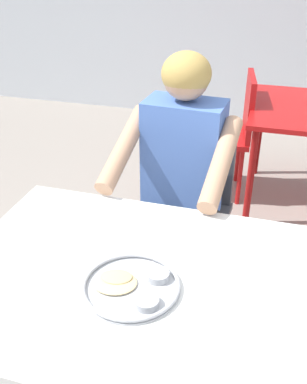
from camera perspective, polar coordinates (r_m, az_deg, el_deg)
The scene contains 5 objects.
table_foreground at distance 1.38m, azimuth -2.07°, elevation -13.35°, with size 1.14×0.84×0.75m.
thali_tray at distance 1.28m, azimuth -2.83°, elevation -12.12°, with size 0.28×0.28×0.03m.
chair_foreground at distance 2.20m, azimuth 4.53°, elevation -0.77°, with size 0.45×0.41×0.86m.
diner_foreground at distance 1.90m, azimuth 3.10°, elevation 2.29°, with size 0.52×0.57×1.25m.
chair_red_left at distance 3.10m, azimuth 9.88°, elevation 8.31°, with size 0.50×0.48×0.87m.
Camera 1 is at (0.25, -0.92, 1.62)m, focal length 40.80 mm.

